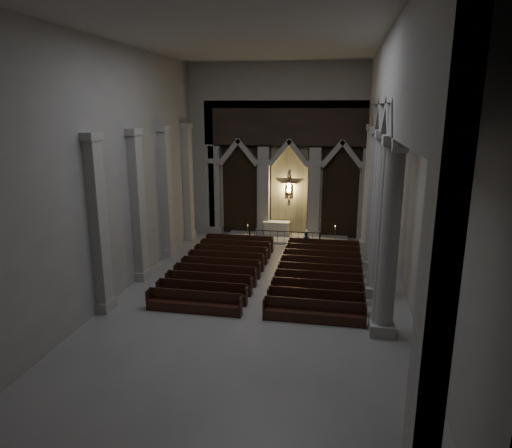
% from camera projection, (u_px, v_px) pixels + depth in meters
% --- Properties ---
extents(room, '(24.00, 24.10, 12.00)m').
position_uv_depth(room, '(261.00, 140.00, 20.23)').
color(room, gray).
rests_on(room, ground).
extents(sanctuary_wall, '(14.00, 0.77, 12.00)m').
position_uv_depth(sanctuary_wall, '(290.00, 144.00, 31.46)').
color(sanctuary_wall, '#AAA79F').
rests_on(sanctuary_wall, ground).
extents(right_arcade, '(1.00, 24.00, 12.00)m').
position_uv_depth(right_arcade, '(386.00, 135.00, 20.46)').
color(right_arcade, '#AAA79F').
rests_on(right_arcade, ground).
extents(left_pilasters, '(0.60, 13.00, 8.03)m').
position_uv_depth(left_pilasters, '(153.00, 201.00, 25.67)').
color(left_pilasters, '#AAA79F').
rests_on(left_pilasters, ground).
extents(sanctuary_step, '(8.50, 2.60, 0.15)m').
position_uv_depth(sanctuary_step, '(286.00, 238.00, 32.18)').
color(sanctuary_step, '#AAA79F').
rests_on(sanctuary_step, ground).
extents(altar, '(1.88, 0.75, 0.96)m').
position_uv_depth(altar, '(277.00, 228.00, 32.79)').
color(altar, beige).
rests_on(altar, sanctuary_step).
extents(altar_rail, '(4.86, 0.09, 0.95)m').
position_uv_depth(altar_rail, '(284.00, 235.00, 30.87)').
color(altar_rail, black).
rests_on(altar_rail, ground).
extents(candle_stand_left, '(0.21, 0.21, 1.24)m').
position_uv_depth(candle_stand_left, '(248.00, 237.00, 31.50)').
color(candle_stand_left, olive).
rests_on(candle_stand_left, ground).
extents(candle_stand_right, '(0.23, 0.23, 1.37)m').
position_uv_depth(candle_stand_right, '(335.00, 240.00, 30.66)').
color(candle_stand_right, olive).
rests_on(candle_stand_right, ground).
extents(pews, '(9.82, 9.96, 0.99)m').
position_uv_depth(pews, '(269.00, 273.00, 24.66)').
color(pews, black).
rests_on(pews, ground).
extents(worshipper, '(0.55, 0.42, 1.35)m').
position_uv_depth(worshipper, '(306.00, 243.00, 29.00)').
color(worshipper, black).
rests_on(worshipper, ground).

